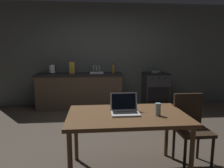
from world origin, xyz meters
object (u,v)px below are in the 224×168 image
at_px(dining_table, 127,120).
at_px(drinking_glass, 158,109).
at_px(chair, 191,124).
at_px(laptop, 125,109).
at_px(cereal_box, 72,68).
at_px(dish_rack, 97,71).
at_px(electric_kettle, 52,69).
at_px(frying_pan, 156,72).
at_px(stove_oven, 155,89).
at_px(bottle, 113,69).

distance_m(dining_table, drinking_glass, 0.37).
xyz_separation_m(chair, laptop, (-0.87, -0.13, 0.26)).
distance_m(cereal_box, dish_rack, 0.62).
relative_size(electric_kettle, frying_pan, 0.52).
bearing_deg(dining_table, drinking_glass, -16.02).
height_order(dining_table, drinking_glass, drinking_glass).
xyz_separation_m(dining_table, cereal_box, (-0.91, 3.01, 0.35)).
xyz_separation_m(stove_oven, laptop, (-1.27, -2.96, 0.34)).
relative_size(bottle, cereal_box, 0.89).
relative_size(stove_oven, laptop, 2.76).
bearing_deg(frying_pan, cereal_box, 178.72).
xyz_separation_m(cereal_box, dish_rack, (0.62, -0.02, -0.09)).
bearing_deg(stove_oven, chair, -98.05).
xyz_separation_m(stove_oven, bottle, (-1.12, -0.05, 0.56)).
bearing_deg(laptop, frying_pan, 70.25).
height_order(dining_table, chair, chair).
bearing_deg(drinking_glass, laptop, 160.74).
xyz_separation_m(electric_kettle, frying_pan, (2.65, -0.03, -0.08)).
distance_m(electric_kettle, dish_rack, 1.10).
xyz_separation_m(stove_oven, electric_kettle, (-2.64, 0.00, 0.55)).
xyz_separation_m(dining_table, drinking_glass, (0.33, -0.10, 0.14)).
relative_size(electric_kettle, dish_rack, 0.65).
xyz_separation_m(electric_kettle, cereal_box, (0.49, 0.02, 0.04)).
bearing_deg(laptop, dining_table, -48.81).
distance_m(chair, cereal_box, 3.38).
bearing_deg(dish_rack, chair, -68.03).
relative_size(stove_oven, chair, 0.97).
bearing_deg(frying_pan, chair, -98.26).
distance_m(dining_table, electric_kettle, 3.31).
bearing_deg(drinking_glass, bottle, 93.82).
bearing_deg(electric_kettle, stove_oven, -0.05).
bearing_deg(cereal_box, frying_pan, -1.28).
height_order(stove_oven, chair, chair).
distance_m(frying_pan, drinking_glass, 3.19).
height_order(chair, laptop, laptop).
bearing_deg(frying_pan, bottle, -178.90).
bearing_deg(laptop, cereal_box, 110.34).
relative_size(laptop, electric_kettle, 1.44).
bearing_deg(bottle, laptop, -92.95).
xyz_separation_m(laptop, cereal_box, (-0.89, 2.98, 0.24)).
distance_m(dining_table, laptop, 0.12).
distance_m(electric_kettle, frying_pan, 2.65).
distance_m(drinking_glass, cereal_box, 3.35).
bearing_deg(laptop, drinking_glass, -15.45).
height_order(laptop, drinking_glass, laptop).
bearing_deg(electric_kettle, frying_pan, -0.61).
bearing_deg(stove_oven, bottle, -177.57).
bearing_deg(frying_pan, dish_rack, 178.95).
relative_size(electric_kettle, cereal_box, 0.79).
distance_m(stove_oven, cereal_box, 2.23).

